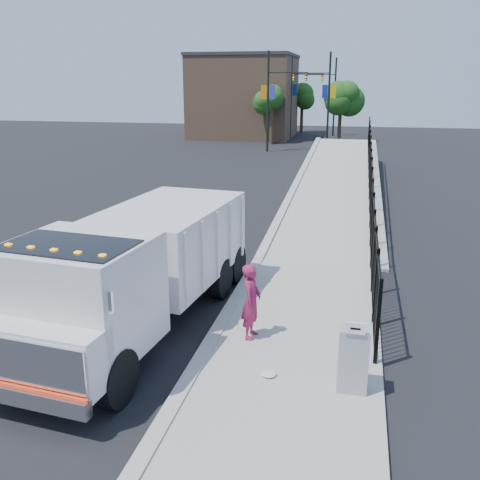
# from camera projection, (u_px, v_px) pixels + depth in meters

# --- Properties ---
(ground) EXTENTS (120.00, 120.00, 0.00)m
(ground) POSITION_uv_depth(u_px,v_px,m) (230.00, 313.00, 13.59)
(ground) COLOR black
(ground) RESTS_ON ground
(sidewalk) EXTENTS (3.55, 12.00, 0.12)m
(sidewalk) POSITION_uv_depth(u_px,v_px,m) (296.00, 357.00, 11.31)
(sidewalk) COLOR #9E998E
(sidewalk) RESTS_ON ground
(curb) EXTENTS (0.30, 12.00, 0.16)m
(curb) POSITION_uv_depth(u_px,v_px,m) (208.00, 347.00, 11.70)
(curb) COLOR #ADAAA3
(curb) RESTS_ON ground
(ramp) EXTENTS (3.95, 24.06, 3.19)m
(ramp) POSITION_uv_depth(u_px,v_px,m) (340.00, 193.00, 28.12)
(ramp) COLOR #9E998E
(ramp) RESTS_ON ground
(iron_fence) EXTENTS (0.10, 28.00, 1.80)m
(iron_fence) POSITION_uv_depth(u_px,v_px,m) (370.00, 192.00, 23.83)
(iron_fence) COLOR black
(iron_fence) RESTS_ON ground
(truck) EXTENTS (3.48, 8.51, 2.84)m
(truck) POSITION_uv_depth(u_px,v_px,m) (135.00, 266.00, 12.24)
(truck) COLOR black
(truck) RESTS_ON ground
(worker) EXTENTS (0.44, 0.65, 1.72)m
(worker) POSITION_uv_depth(u_px,v_px,m) (251.00, 301.00, 11.84)
(worker) COLOR #971E48
(worker) RESTS_ON sidewalk
(utility_cabinet) EXTENTS (0.55, 0.40, 1.25)m
(utility_cabinet) POSITION_uv_depth(u_px,v_px,m) (353.00, 359.00, 9.84)
(utility_cabinet) COLOR gray
(utility_cabinet) RESTS_ON sidewalk
(arrow_sign) EXTENTS (0.35, 0.04, 0.22)m
(arrow_sign) POSITION_uv_depth(u_px,v_px,m) (356.00, 328.00, 9.42)
(arrow_sign) COLOR white
(arrow_sign) RESTS_ON utility_cabinet
(debris) EXTENTS (0.31, 0.31, 0.08)m
(debris) POSITION_uv_depth(u_px,v_px,m) (269.00, 374.00, 10.48)
(debris) COLOR silver
(debris) RESTS_ON sidewalk
(light_pole_0) EXTENTS (3.77, 0.22, 8.00)m
(light_pole_0) POSITION_uv_depth(u_px,v_px,m) (272.00, 98.00, 43.38)
(light_pole_0) COLOR black
(light_pole_0) RESTS_ON ground
(light_pole_1) EXTENTS (3.78, 0.22, 8.00)m
(light_pole_1) POSITION_uv_depth(u_px,v_px,m) (325.00, 97.00, 45.38)
(light_pole_1) COLOR black
(light_pole_1) RESTS_ON ground
(light_pole_2) EXTENTS (3.77, 0.22, 8.00)m
(light_pole_2) POSITION_uv_depth(u_px,v_px,m) (294.00, 95.00, 53.22)
(light_pole_2) COLOR black
(light_pole_2) RESTS_ON ground
(light_pole_3) EXTENTS (3.77, 0.22, 8.00)m
(light_pole_3) POSITION_uv_depth(u_px,v_px,m) (332.00, 94.00, 56.34)
(light_pole_3) COLOR black
(light_pole_3) RESTS_ON ground
(tree_0) EXTENTS (2.24, 2.24, 5.12)m
(tree_0) POSITION_uv_depth(u_px,v_px,m) (272.00, 101.00, 48.77)
(tree_0) COLOR #382314
(tree_0) RESTS_ON ground
(tree_1) EXTENTS (2.70, 2.70, 5.35)m
(tree_1) POSITION_uv_depth(u_px,v_px,m) (341.00, 100.00, 50.76)
(tree_1) COLOR #382314
(tree_1) RESTS_ON ground
(tree_2) EXTENTS (2.54, 2.54, 5.27)m
(tree_2) POSITION_uv_depth(u_px,v_px,m) (302.00, 97.00, 59.93)
(tree_2) COLOR #382314
(tree_2) RESTS_ON ground
(building) EXTENTS (10.00, 10.00, 8.00)m
(building) POSITION_uv_depth(u_px,v_px,m) (244.00, 98.00, 55.48)
(building) COLOR #8C664C
(building) RESTS_ON ground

